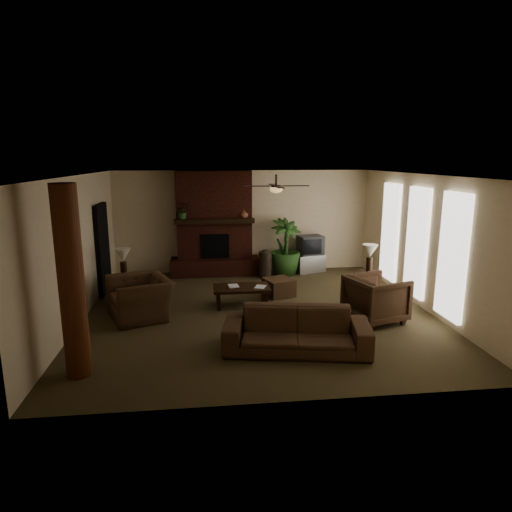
{
  "coord_description": "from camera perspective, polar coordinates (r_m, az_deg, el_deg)",
  "views": [
    {
      "loc": [
        -1.06,
        -8.67,
        3.13
      ],
      "look_at": [
        0.0,
        0.4,
        1.1
      ],
      "focal_mm": 31.1,
      "sensor_mm": 36.0,
      "label": 1
    }
  ],
  "objects": [
    {
      "name": "doorway",
      "position": [
        10.94,
        -19.11,
        0.87
      ],
      "size": [
        0.1,
        1.0,
        2.1
      ],
      "primitive_type": "cube",
      "color": "black",
      "rests_on": "ground"
    },
    {
      "name": "floor_plant",
      "position": [
        12.12,
        3.73,
        -0.38
      ],
      "size": [
        1.41,
        1.74,
        0.86
      ],
      "primitive_type": "imported",
      "rotation": [
        0.0,
        0.0,
        0.42
      ],
      "color": "#2E5321",
      "rests_on": "ground"
    },
    {
      "name": "fireplace",
      "position": [
        12.06,
        -5.35,
        3.05
      ],
      "size": [
        2.4,
        0.7,
        2.8
      ],
      "color": "#4C1E14",
      "rests_on": "ground"
    },
    {
      "name": "room_shell",
      "position": [
        8.9,
        0.3,
        1.33
      ],
      "size": [
        7.0,
        7.0,
        7.0
      ],
      "color": "brown",
      "rests_on": "ground"
    },
    {
      "name": "coffee_table",
      "position": [
        9.53,
        -1.88,
        -4.28
      ],
      "size": [
        1.2,
        0.7,
        0.43
      ],
      "color": "black",
      "rests_on": "ground"
    },
    {
      "name": "side_table_right",
      "position": [
        10.63,
        14.26,
        -3.45
      ],
      "size": [
        0.64,
        0.64,
        0.55
      ],
      "primitive_type": "cube",
      "rotation": [
        0.0,
        0.0,
        -0.35
      ],
      "color": "black",
      "rests_on": "ground"
    },
    {
      "name": "lamp_left",
      "position": [
        10.09,
        -16.75,
        -0.18
      ],
      "size": [
        0.39,
        0.39,
        0.65
      ],
      "color": "black",
      "rests_on": "side_table_left"
    },
    {
      "name": "armchair_right",
      "position": [
        8.93,
        15.19,
        -5.05
      ],
      "size": [
        1.16,
        1.2,
        1.0
      ],
      "primitive_type": "imported",
      "rotation": [
        0.0,
        0.0,
        1.87
      ],
      "color": "#4B3220",
      "rests_on": "ground"
    },
    {
      "name": "ceiling_fan",
      "position": [
        9.11,
        2.6,
        8.74
      ],
      "size": [
        1.35,
        1.35,
        0.37
      ],
      "color": "black",
      "rests_on": "ceiling"
    },
    {
      "name": "book_b",
      "position": [
        9.43,
        -0.06,
        -3.19
      ],
      "size": [
        0.21,
        0.1,
        0.29
      ],
      "primitive_type": "imported",
      "rotation": [
        0.0,
        0.0,
        -0.38
      ],
      "color": "#999999",
      "rests_on": "coffee_table"
    },
    {
      "name": "floor_vase",
      "position": [
        11.73,
        1.18,
        -0.77
      ],
      "size": [
        0.34,
        0.34,
        0.77
      ],
      "color": "#31251B",
      "rests_on": "ground"
    },
    {
      "name": "armchair_left",
      "position": [
        9.11,
        -14.73,
        -4.4
      ],
      "size": [
        1.21,
        1.45,
        1.08
      ],
      "primitive_type": "imported",
      "rotation": [
        0.0,
        0.0,
        -1.19
      ],
      "color": "#4B3220",
      "rests_on": "ground"
    },
    {
      "name": "log_column",
      "position": [
        6.77,
        -22.65,
        -3.25
      ],
      "size": [
        0.36,
        0.36,
        2.8
      ],
      "primitive_type": "cylinder",
      "color": "brown",
      "rests_on": "ground"
    },
    {
      "name": "windows",
      "position": [
        10.11,
        19.96,
        1.63
      ],
      "size": [
        0.08,
        3.65,
        2.35
      ],
      "color": "white",
      "rests_on": "ground"
    },
    {
      "name": "tv_stand",
      "position": [
        12.5,
        6.76,
        -0.88
      ],
      "size": [
        0.97,
        0.75,
        0.5
      ],
      "primitive_type": "cube",
      "rotation": [
        0.0,
        0.0,
        0.34
      ],
      "color": "#BBBBBD",
      "rests_on": "ground"
    },
    {
      "name": "side_table_left",
      "position": [
        10.23,
        -16.42,
        -4.2
      ],
      "size": [
        0.64,
        0.64,
        0.55
      ],
      "primitive_type": "cube",
      "rotation": [
        0.0,
        0.0,
        -0.35
      ],
      "color": "black",
      "rests_on": "ground"
    },
    {
      "name": "tv",
      "position": [
        12.39,
        7.01,
        1.41
      ],
      "size": [
        0.73,
        0.63,
        0.52
      ],
      "color": "#353537",
      "rests_on": "tv_stand"
    },
    {
      "name": "mantel_vase",
      "position": [
        11.82,
        -1.55,
        5.43
      ],
      "size": [
        0.23,
        0.24,
        0.22
      ],
      "primitive_type": "imported",
      "rotation": [
        0.0,
        0.0,
        0.04
      ],
      "color": "#99583D",
      "rests_on": "fireplace"
    },
    {
      "name": "sofa",
      "position": [
        7.38,
        5.25,
        -8.68
      ],
      "size": [
        2.47,
        1.12,
        0.93
      ],
      "primitive_type": "imported",
      "rotation": [
        0.0,
        0.0,
        -0.18
      ],
      "color": "#4B3220",
      "rests_on": "ground"
    },
    {
      "name": "ottoman",
      "position": [
        10.29,
        2.94,
        -4.03
      ],
      "size": [
        0.77,
        0.77,
        0.4
      ],
      "primitive_type": "cube",
      "rotation": [
        0.0,
        0.0,
        0.35
      ],
      "color": "#4B3220",
      "rests_on": "ground"
    },
    {
      "name": "book_a",
      "position": [
        9.46,
        -3.58,
        -3.17
      ],
      "size": [
        0.22,
        0.05,
        0.29
      ],
      "primitive_type": "imported",
      "rotation": [
        0.0,
        0.0,
        0.11
      ],
      "color": "#999999",
      "rests_on": "coffee_table"
    },
    {
      "name": "lamp_right",
      "position": [
        10.44,
        14.44,
        0.36
      ],
      "size": [
        0.45,
        0.45,
        0.65
      ],
      "color": "black",
      "rests_on": "side_table_right"
    },
    {
      "name": "mantel_plant",
      "position": [
        11.76,
        -9.42,
        5.49
      ],
      "size": [
        0.46,
        0.49,
        0.33
      ],
      "primitive_type": "imported",
      "rotation": [
        0.0,
        0.0,
        0.23
      ],
      "color": "#2E5321",
      "rests_on": "fireplace"
    }
  ]
}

